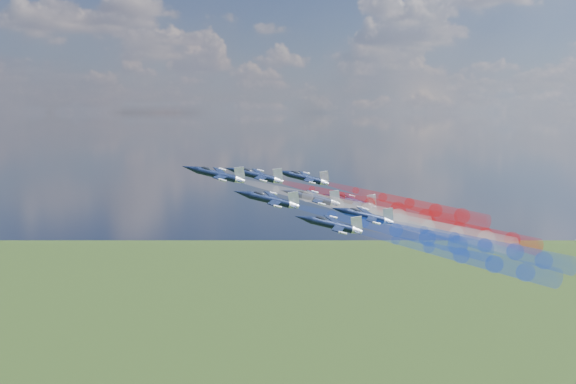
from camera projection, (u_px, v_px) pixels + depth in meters
jet_lead at (217, 175)px, 137.06m from camera, size 16.69×15.71×7.83m
trail_lead at (338, 204)px, 140.99m from camera, size 35.56×23.48×14.38m
jet_inner_left at (270, 200)px, 130.06m from camera, size 16.69×15.71×7.83m
trail_inner_left at (396, 230)px, 133.98m from camera, size 35.56×23.48×14.38m
jet_inner_right at (256, 175)px, 146.25m from camera, size 16.69×15.71×7.83m
trail_inner_right at (370, 203)px, 150.18m from camera, size 35.56×23.48×14.38m
jet_outer_left at (332, 225)px, 124.58m from camera, size 16.69×15.71×7.83m
trail_outer_left at (462, 256)px, 128.51m from camera, size 35.56×23.48×14.38m
jet_center_third at (313, 198)px, 141.12m from camera, size 16.69×15.71×7.83m
trail_center_third at (428, 226)px, 145.04m from camera, size 35.56×23.48×14.38m
jet_outer_right at (304, 178)px, 156.18m from camera, size 16.69×15.71×7.83m
trail_outer_right at (409, 204)px, 160.11m from camera, size 35.56×23.48×14.38m
jet_rear_left at (365, 216)px, 134.48m from camera, size 16.69×15.71×7.83m
trail_rear_left at (485, 245)px, 138.40m from camera, size 35.56×23.48×14.38m
jet_rear_right at (351, 201)px, 150.47m from camera, size 16.69×15.71×7.83m
trail_rear_right at (459, 228)px, 154.39m from camera, size 35.56×23.48×14.38m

